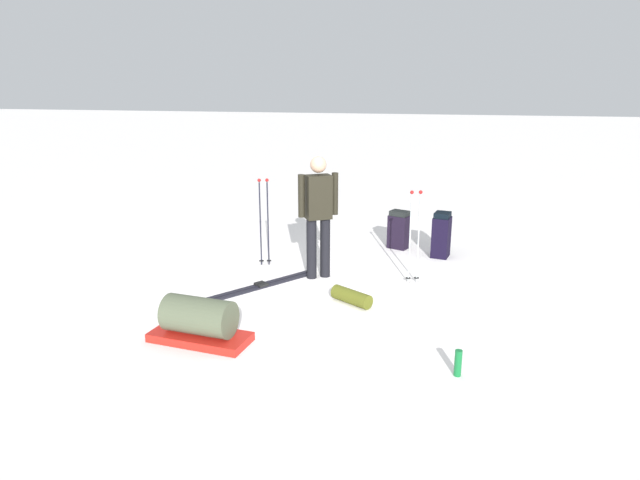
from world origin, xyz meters
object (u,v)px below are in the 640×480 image
(ski_poles_planted_far, at_px, (414,232))
(gear_sled, at_px, (199,322))
(ski_pair_near, at_px, (261,286))
(backpack_bright, at_px, (399,230))
(ski_poles_planted_near, at_px, (264,218))
(thermos_bottle, at_px, (458,363))
(skier_standing, at_px, (318,211))
(sleeping_mat_rolled, at_px, (351,297))
(backpack_large_dark, at_px, (441,235))

(ski_poles_planted_far, xyz_separation_m, gear_sled, (2.10, 2.33, -0.49))
(ski_poles_planted_far, bearing_deg, ski_pair_near, 17.27)
(gear_sled, bearing_deg, backpack_bright, -114.24)
(backpack_bright, bearing_deg, gear_sled, 65.76)
(ski_pair_near, distance_m, ski_poles_planted_near, 1.19)
(ski_pair_near, relative_size, thermos_bottle, 5.80)
(skier_standing, height_order, backpack_bright, skier_standing)
(thermos_bottle, bearing_deg, backpack_bright, -77.65)
(ski_poles_planted_near, relative_size, sleeping_mat_rolled, 2.38)
(skier_standing, relative_size, sleeping_mat_rolled, 3.09)
(backpack_large_dark, height_order, backpack_bright, backpack_large_dark)
(ski_pair_near, bearing_deg, gear_sled, 85.97)
(thermos_bottle, bearing_deg, ski_pair_near, -36.32)
(sleeping_mat_rolled, relative_size, thermos_bottle, 2.12)
(ski_poles_planted_near, height_order, thermos_bottle, ski_poles_planted_near)
(ski_poles_planted_far, bearing_deg, skier_standing, 3.04)
(ski_poles_planted_far, bearing_deg, sleeping_mat_rolled, 53.79)
(backpack_bright, xyz_separation_m, sleeping_mat_rolled, (0.37, 2.55, -0.22))
(ski_pair_near, relative_size, ski_poles_planted_near, 1.15)
(thermos_bottle, bearing_deg, backpack_large_dark, -86.76)
(gear_sled, xyz_separation_m, sleeping_mat_rolled, (-1.40, -1.38, -0.13))
(skier_standing, distance_m, thermos_bottle, 3.17)
(backpack_bright, distance_m, ski_poles_planted_near, 2.33)
(ski_pair_near, xyz_separation_m, thermos_bottle, (-2.55, 1.87, 0.12))
(skier_standing, relative_size, ski_poles_planted_near, 1.30)
(ski_poles_planted_far, bearing_deg, gear_sled, 47.98)
(sleeping_mat_rolled, bearing_deg, gear_sled, 44.53)
(skier_standing, distance_m, ski_poles_planted_far, 1.33)
(skier_standing, relative_size, backpack_large_dark, 2.38)
(skier_standing, bearing_deg, backpack_bright, -120.39)
(gear_sled, distance_m, thermos_bottle, 2.67)
(ski_pair_near, height_order, ski_poles_planted_near, ski_poles_planted_near)
(ski_pair_near, relative_size, backpack_large_dark, 2.11)
(backpack_large_dark, height_order, sleeping_mat_rolled, backpack_large_dark)
(gear_sled, bearing_deg, backpack_large_dark, -124.33)
(sleeping_mat_rolled, bearing_deg, skier_standing, -54.83)
(ski_pair_near, bearing_deg, sleeping_mat_rolled, 165.54)
(backpack_bright, bearing_deg, ski_poles_planted_near, 34.67)
(ski_pair_near, xyz_separation_m, backpack_bright, (-1.65, -2.22, 0.30))
(ski_poles_planted_far, relative_size, gear_sled, 1.15)
(backpack_bright, xyz_separation_m, gear_sled, (1.77, 3.93, -0.08))
(skier_standing, relative_size, backpack_bright, 2.70)
(ski_pair_near, distance_m, ski_poles_planted_far, 2.18)
(ski_pair_near, relative_size, sleeping_mat_rolled, 2.74)
(backpack_bright, distance_m, sleeping_mat_rolled, 2.59)
(ski_pair_near, height_order, thermos_bottle, thermos_bottle)
(thermos_bottle, bearing_deg, ski_poles_planted_far, -77.04)
(ski_pair_near, bearing_deg, thermos_bottle, 143.68)
(skier_standing, relative_size, ski_pair_near, 1.13)
(skier_standing, relative_size, thermos_bottle, 6.54)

